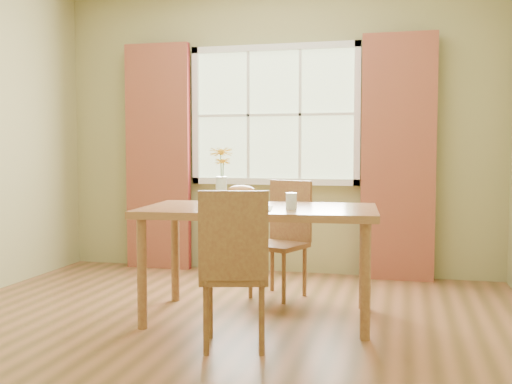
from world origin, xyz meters
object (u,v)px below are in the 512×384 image
object	(u,v)px
chair_far	(283,233)
flower_vase	(221,170)
dining_table	(259,219)
water_glass	(291,201)
croissant_sandwich	(241,196)
chair_near	(234,263)

from	to	relation	value
chair_far	flower_vase	distance (m)	0.83
dining_table	water_glass	bearing A→B (deg)	-27.77
dining_table	croissant_sandwich	xyz separation A→B (m)	(-0.09, -0.15, 0.17)
chair_far	croissant_sandwich	size ratio (longest dim) A/B	4.77
chair_near	croissant_sandwich	distance (m)	0.66
croissant_sandwich	chair_far	bearing A→B (deg)	82.01
dining_table	water_glass	world-z (taller)	water_glass
water_glass	flower_vase	xyz separation A→B (m)	(-0.56, 0.24, 0.19)
dining_table	water_glass	size ratio (longest dim) A/B	15.16
croissant_sandwich	water_glass	distance (m)	0.34
chair_far	croissant_sandwich	world-z (taller)	croissant_sandwich
water_glass	croissant_sandwich	bearing A→B (deg)	-172.60
chair_far	water_glass	world-z (taller)	chair_far
chair_near	flower_vase	xyz separation A→B (m)	(-0.33, 0.84, 0.51)
flower_vase	water_glass	bearing A→B (deg)	-23.29
chair_near	flower_vase	bearing A→B (deg)	97.82
croissant_sandwich	flower_vase	distance (m)	0.39
chair_near	flower_vase	size ratio (longest dim) A/B	2.29
dining_table	flower_vase	xyz separation A→B (m)	(-0.31, 0.14, 0.33)
chair_near	flower_vase	world-z (taller)	flower_vase
dining_table	croissant_sandwich	bearing A→B (deg)	-126.75
dining_table	water_glass	distance (m)	0.29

